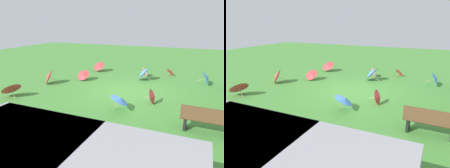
# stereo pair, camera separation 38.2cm
# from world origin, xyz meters

# --- Properties ---
(ground) EXTENTS (40.00, 40.00, 0.00)m
(ground) POSITION_xyz_m (0.00, 0.00, 0.00)
(ground) COLOR #478C38
(park_bench) EXTENTS (1.61, 0.52, 0.90)m
(park_bench) POSITION_xyz_m (-3.66, 3.07, 0.47)
(park_bench) COLOR brown
(park_bench) RESTS_ON ground
(parasol_red_0) EXTENTS (1.06, 1.12, 0.78)m
(parasol_red_0) POSITION_xyz_m (4.78, 2.87, 0.44)
(parasol_red_0) COLOR tan
(parasol_red_0) RESTS_ON ground
(parasol_red_1) EXTENTS (0.71, 0.70, 0.52)m
(parasol_red_1) POSITION_xyz_m (-1.49, -4.22, 0.27)
(parasol_red_1) COLOR tan
(parasol_red_1) RESTS_ON ground
(parasol_blue_1) EXTENTS (0.96, 0.98, 0.73)m
(parasol_blue_1) POSITION_xyz_m (-0.49, 2.39, 0.48)
(parasol_blue_1) COLOR tan
(parasol_blue_1) RESTS_ON ground
(parasol_red_2) EXTENTS (0.60, 0.66, 0.67)m
(parasol_red_2) POSITION_xyz_m (-1.55, 1.15, 0.33)
(parasol_red_2) COLOR tan
(parasol_red_2) RESTS_ON ground
(parasol_red_3) EXTENTS (0.80, 0.73, 0.69)m
(parasol_red_3) POSITION_xyz_m (3.16, -0.96, 0.38)
(parasol_red_3) COLOR tan
(parasol_red_3) RESTS_ON ground
(parasol_red_4) EXTENTS (0.88, 0.97, 0.82)m
(parasol_red_4) POSITION_xyz_m (4.62, 0.41, 0.41)
(parasol_red_4) COLOR tan
(parasol_red_4) RESTS_ON ground
(parasol_pink_1) EXTENTS (0.61, 0.69, 0.63)m
(parasol_pink_1) POSITION_xyz_m (-0.03, -3.38, 0.31)
(parasol_pink_1) COLOR tan
(parasol_pink_1) RESTS_ON ground
(parasol_blue_2) EXTENTS (0.87, 0.91, 0.83)m
(parasol_blue_2) POSITION_xyz_m (-3.65, -2.83, 0.41)
(parasol_blue_2) COLOR tan
(parasol_blue_2) RESTS_ON ground
(parasol_red_5) EXTENTS (1.03, 0.98, 0.76)m
(parasol_red_5) POSITION_xyz_m (3.35, -3.45, 0.44)
(parasol_red_5) COLOR tan
(parasol_red_5) RESTS_ON ground
(parasol_blue_3) EXTENTS (0.92, 0.92, 0.87)m
(parasol_blue_3) POSITION_xyz_m (-0.11, -2.42, 0.47)
(parasol_blue_3) COLOR tan
(parasol_blue_3) RESTS_ON ground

